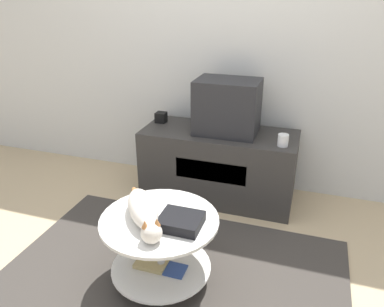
{
  "coord_description": "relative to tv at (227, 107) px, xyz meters",
  "views": [
    {
      "loc": [
        0.68,
        -1.58,
        1.64
      ],
      "look_at": [
        -0.03,
        0.59,
        0.63
      ],
      "focal_mm": 35.0,
      "sensor_mm": 36.0,
      "label": 1
    }
  ],
  "objects": [
    {
      "name": "cat",
      "position": [
        -0.18,
        -1.17,
        -0.27
      ],
      "size": [
        0.39,
        0.5,
        0.13
      ],
      "rotation": [
        0.0,
        0.0,
        -0.94
      ],
      "color": "silver",
      "rests_on": "coffee_table"
    },
    {
      "name": "rug",
      "position": [
        -0.06,
        -1.16,
        -0.79
      ],
      "size": [
        2.08,
        1.56,
        0.02
      ],
      "color": "#3D3833",
      "rests_on": "ground_plane"
    },
    {
      "name": "mug",
      "position": [
        0.46,
        -0.14,
        -0.17
      ],
      "size": [
        0.08,
        0.08,
        0.09
      ],
      "color": "white",
      "rests_on": "tv_stand"
    },
    {
      "name": "tv",
      "position": [
        0.0,
        0.0,
        0.0
      ],
      "size": [
        0.49,
        0.35,
        0.42
      ],
      "color": "#232326",
      "rests_on": "tv_stand"
    },
    {
      "name": "coffee_table",
      "position": [
        -0.11,
        -1.12,
        -0.5
      ],
      "size": [
        0.67,
        0.67,
        0.44
      ],
      "color": "#B2B2B7",
      "rests_on": "rug"
    },
    {
      "name": "dvd_box",
      "position": [
        0.03,
        -1.15,
        -0.31
      ],
      "size": [
        0.23,
        0.2,
        0.06
      ],
      "color": "black",
      "rests_on": "coffee_table"
    },
    {
      "name": "wall_back",
      "position": [
        -0.06,
        0.34,
        0.5
      ],
      "size": [
        8.0,
        0.05,
        2.6
      ],
      "color": "silver",
      "rests_on": "ground_plane"
    },
    {
      "name": "ground_plane",
      "position": [
        -0.06,
        -1.16,
        -0.8
      ],
      "size": [
        12.0,
        12.0,
        0.0
      ],
      "primitive_type": "plane",
      "color": "tan"
    },
    {
      "name": "tv_stand",
      "position": [
        -0.05,
        -0.01,
        -0.5
      ],
      "size": [
        1.24,
        0.51,
        0.59
      ],
      "color": "#33302D",
      "rests_on": "ground_plane"
    },
    {
      "name": "speaker",
      "position": [
        -0.59,
        0.07,
        -0.17
      ],
      "size": [
        0.09,
        0.09,
        0.09
      ],
      "color": "black",
      "rests_on": "tv_stand"
    }
  ]
}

